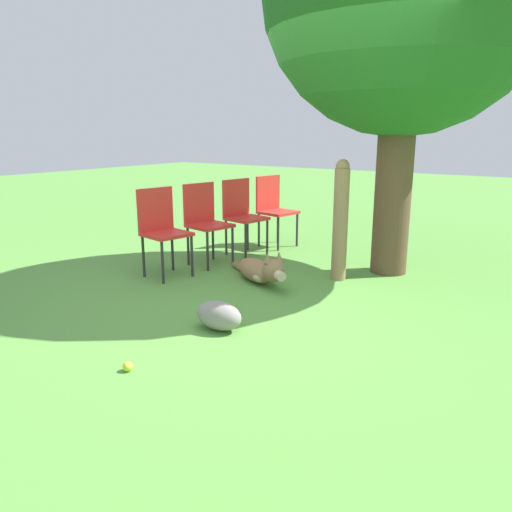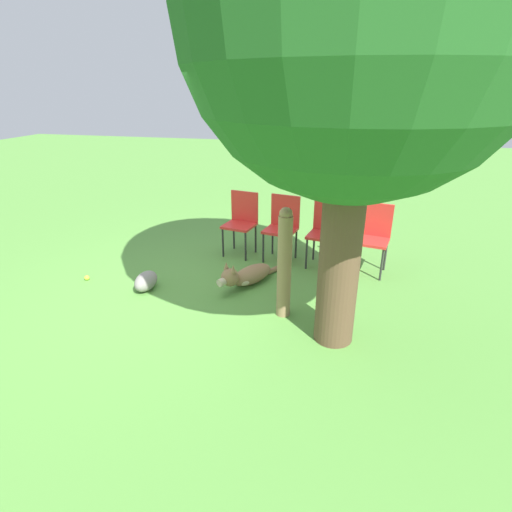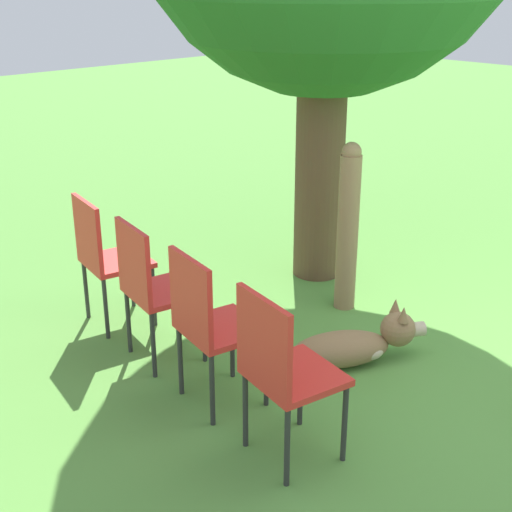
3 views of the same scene
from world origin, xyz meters
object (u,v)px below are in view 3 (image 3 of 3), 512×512
(red_chair_2, at_px, (151,283))
(red_chair_3, at_px, (105,253))
(red_chair_1, at_px, (209,319))
(fence_post, at_px, (348,227))
(red_chair_0, at_px, (282,366))
(dog, at_px, (355,345))

(red_chair_2, height_order, red_chair_3, same)
(red_chair_1, distance_m, red_chair_3, 1.29)
(fence_post, bearing_deg, red_chair_0, -150.54)
(dog, distance_m, red_chair_3, 1.83)
(fence_post, xyz_separation_m, red_chair_0, (-1.66, -0.94, -0.09))
(fence_post, distance_m, red_chair_2, 1.56)
(fence_post, relative_size, red_chair_3, 1.33)
(red_chair_0, xyz_separation_m, red_chair_1, (0.07, 0.64, 0.00))
(dog, height_order, fence_post, fence_post)
(red_chair_1, bearing_deg, fence_post, 21.51)
(red_chair_1, relative_size, red_chair_3, 1.00)
(red_chair_1, xyz_separation_m, red_chair_2, (0.07, 0.64, 0.00))
(fence_post, relative_size, red_chair_1, 1.33)
(red_chair_1, xyz_separation_m, red_chair_3, (0.14, 1.28, 0.00))
(dog, distance_m, red_chair_0, 1.18)
(red_chair_3, bearing_deg, dog, -51.11)
(dog, height_order, red_chair_3, red_chair_3)
(fence_post, xyz_separation_m, red_chair_3, (-1.45, 0.98, -0.09))
(fence_post, bearing_deg, red_chair_3, 145.80)
(red_chair_1, height_order, red_chair_3, same)
(red_chair_2, bearing_deg, dog, -34.91)
(dog, relative_size, red_chair_3, 1.10)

